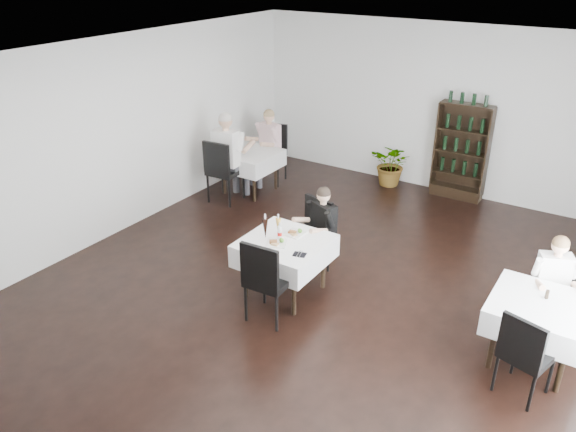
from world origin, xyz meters
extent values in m
plane|color=black|center=(0.00, 0.00, 0.00)|extent=(9.00, 9.00, 0.00)
plane|color=white|center=(0.00, 0.00, 3.00)|extent=(9.00, 9.00, 0.00)
plane|color=white|center=(0.00, 4.50, 1.50)|extent=(7.00, 0.00, 7.00)
plane|color=white|center=(-3.50, 0.00, 1.50)|extent=(0.00, 9.00, 9.00)
cube|color=black|center=(0.60, 4.32, 0.10)|extent=(0.90, 0.28, 0.20)
cylinder|color=black|center=(-0.67, -0.36, 0.35)|extent=(0.06, 0.06, 0.71)
cylinder|color=black|center=(-0.67, 0.36, 0.35)|extent=(0.06, 0.06, 0.71)
cylinder|color=black|center=(0.07, -0.36, 0.35)|extent=(0.06, 0.06, 0.71)
cylinder|color=black|center=(0.07, 0.36, 0.35)|extent=(0.06, 0.06, 0.71)
cube|color=black|center=(-0.30, 0.00, 0.73)|extent=(0.85, 0.85, 0.04)
cube|color=white|center=(-0.30, 0.00, 0.62)|extent=(1.03, 1.03, 0.30)
cylinder|color=black|center=(-3.04, 2.16, 0.35)|extent=(0.06, 0.06, 0.71)
cylinder|color=black|center=(-3.04, 2.84, 0.35)|extent=(0.06, 0.06, 0.71)
cylinder|color=black|center=(-2.36, 2.16, 0.35)|extent=(0.06, 0.06, 0.71)
cylinder|color=black|center=(-2.36, 2.84, 0.35)|extent=(0.06, 0.06, 0.71)
cube|color=black|center=(-2.70, 2.50, 0.73)|extent=(0.80, 0.80, 0.04)
cube|color=white|center=(-2.70, 2.50, 0.62)|extent=(0.98, 0.98, 0.30)
cylinder|color=black|center=(2.36, -0.04, 0.35)|extent=(0.06, 0.06, 0.71)
cylinder|color=black|center=(2.36, 0.64, 0.35)|extent=(0.06, 0.06, 0.71)
cylinder|color=black|center=(3.04, -0.04, 0.35)|extent=(0.06, 0.06, 0.71)
cylinder|color=black|center=(3.04, 0.64, 0.35)|extent=(0.06, 0.06, 0.71)
cube|color=black|center=(2.70, 0.30, 0.73)|extent=(0.80, 0.80, 0.04)
cube|color=white|center=(2.70, 0.30, 0.62)|extent=(0.98, 0.98, 0.30)
imported|color=#2B5F20|center=(-0.62, 4.20, 0.42)|extent=(0.77, 0.67, 0.84)
cylinder|color=black|center=(-0.57, 0.44, 0.24)|extent=(0.04, 0.04, 0.48)
cylinder|color=black|center=(-0.49, 0.85, 0.24)|extent=(0.04, 0.04, 0.48)
cylinder|color=black|center=(-0.17, 0.36, 0.24)|extent=(0.04, 0.04, 0.48)
cylinder|color=black|center=(-0.08, 0.77, 0.24)|extent=(0.04, 0.04, 0.48)
cube|color=black|center=(-0.33, 0.60, 0.51)|extent=(0.57, 0.57, 0.07)
cube|color=black|center=(-0.28, 0.82, 0.79)|extent=(0.48, 0.15, 0.52)
cylinder|color=black|center=(0.05, -0.33, 0.25)|extent=(0.04, 0.04, 0.50)
cylinder|color=black|center=(0.08, -0.76, 0.25)|extent=(0.04, 0.04, 0.50)
cylinder|color=black|center=(-0.38, -0.35, 0.25)|extent=(0.04, 0.04, 0.50)
cylinder|color=black|center=(-0.35, -0.78, 0.25)|extent=(0.04, 0.04, 0.50)
cube|color=black|center=(-0.15, -0.56, 0.53)|extent=(0.53, 0.53, 0.08)
cube|color=black|center=(-0.14, -0.78, 0.82)|extent=(0.50, 0.09, 0.54)
cylinder|color=black|center=(-2.80, 2.83, 0.25)|extent=(0.04, 0.04, 0.50)
cylinder|color=black|center=(-2.90, 3.26, 0.25)|extent=(0.04, 0.04, 0.50)
cylinder|color=black|center=(-2.38, 2.94, 0.25)|extent=(0.04, 0.04, 0.50)
cylinder|color=black|center=(-2.48, 3.36, 0.25)|extent=(0.04, 0.04, 0.50)
cube|color=black|center=(-2.64, 3.10, 0.53)|extent=(0.60, 0.60, 0.08)
cube|color=black|center=(-2.69, 3.32, 0.83)|extent=(0.50, 0.17, 0.54)
cylinder|color=black|center=(-2.61, 2.17, 0.26)|extent=(0.04, 0.04, 0.52)
cylinder|color=black|center=(-2.57, 1.72, 0.26)|extent=(0.04, 0.04, 0.52)
cylinder|color=black|center=(-3.06, 2.14, 0.26)|extent=(0.04, 0.04, 0.52)
cylinder|color=black|center=(-3.03, 1.69, 0.26)|extent=(0.04, 0.04, 0.52)
cube|color=black|center=(-2.82, 1.93, 0.56)|extent=(0.56, 0.56, 0.08)
cube|color=black|center=(-2.80, 1.69, 0.86)|extent=(0.52, 0.09, 0.57)
cylinder|color=black|center=(2.64, 0.93, 0.20)|extent=(0.03, 0.03, 0.39)
cylinder|color=black|center=(2.71, 1.26, 0.20)|extent=(0.03, 0.03, 0.39)
cylinder|color=black|center=(2.97, 0.86, 0.20)|extent=(0.03, 0.03, 0.39)
cube|color=black|center=(2.84, 1.06, 0.42)|extent=(0.46, 0.46, 0.06)
cube|color=black|center=(2.87, 1.23, 0.65)|extent=(0.39, 0.12, 0.43)
cylinder|color=black|center=(2.96, -0.11, 0.22)|extent=(0.03, 0.03, 0.44)
cylinder|color=black|center=(2.86, -0.48, 0.22)|extent=(0.03, 0.03, 0.44)
cylinder|color=black|center=(2.59, -0.01, 0.22)|extent=(0.03, 0.03, 0.44)
cylinder|color=black|center=(2.49, -0.38, 0.22)|extent=(0.03, 0.03, 0.44)
cube|color=black|center=(2.72, -0.24, 0.47)|extent=(0.55, 0.55, 0.07)
cube|color=black|center=(2.67, -0.44, 0.73)|extent=(0.44, 0.17, 0.48)
cube|color=#3F4046|center=(-0.31, 0.64, 0.49)|extent=(0.26, 0.39, 0.12)
cylinder|color=#3F4046|center=(-0.38, 0.50, 0.22)|extent=(0.10, 0.10, 0.43)
cube|color=#3F4046|center=(-0.15, 0.57, 0.49)|extent=(0.26, 0.39, 0.12)
cylinder|color=#3F4046|center=(-0.22, 0.43, 0.22)|extent=(0.10, 0.10, 0.43)
cube|color=black|center=(-0.17, 0.76, 0.78)|extent=(0.40, 0.32, 0.48)
cylinder|color=tan|center=(-0.45, 0.63, 0.76)|extent=(0.17, 0.28, 0.14)
cylinder|color=tan|center=(-0.08, 0.46, 0.76)|extent=(0.17, 0.28, 0.14)
sphere|color=tan|center=(-0.17, 0.75, 1.15)|extent=(0.18, 0.18, 0.18)
sphere|color=black|center=(-0.17, 0.75, 1.18)|extent=(0.18, 0.18, 0.18)
cube|color=#3F4046|center=(-2.80, 2.95, 0.55)|extent=(0.24, 0.44, 0.14)
cylinder|color=#3F4046|center=(-2.85, 2.78, 0.24)|extent=(0.11, 0.11, 0.49)
cube|color=#3F4046|center=(-2.61, 2.90, 0.55)|extent=(0.24, 0.44, 0.14)
cylinder|color=#3F4046|center=(-2.65, 2.73, 0.24)|extent=(0.11, 0.11, 0.49)
cube|color=beige|center=(-2.66, 3.11, 0.88)|extent=(0.44, 0.31, 0.55)
cylinder|color=tan|center=(-2.95, 2.91, 0.86)|extent=(0.16, 0.32, 0.15)
cylinder|color=tan|center=(-2.51, 2.79, 0.86)|extent=(0.16, 0.32, 0.15)
sphere|color=tan|center=(-2.66, 3.09, 1.30)|extent=(0.21, 0.21, 0.21)
sphere|color=olive|center=(-2.66, 3.09, 1.33)|extent=(0.21, 0.21, 0.21)
cube|color=#3F4046|center=(-2.65, 2.13, 0.63)|extent=(0.19, 0.48, 0.16)
cylinder|color=#3F4046|center=(-2.67, 2.33, 0.28)|extent=(0.12, 0.12, 0.55)
cube|color=#3F4046|center=(-2.88, 2.12, 0.63)|extent=(0.19, 0.48, 0.16)
cylinder|color=#3F4046|center=(-2.89, 2.32, 0.28)|extent=(0.12, 0.12, 0.55)
cube|color=white|center=(-2.75, 1.91, 1.00)|extent=(0.46, 0.27, 0.62)
cylinder|color=tan|center=(-2.51, 2.23, 0.98)|extent=(0.11, 0.35, 0.17)
cylinder|color=tan|center=(-3.03, 2.20, 0.98)|extent=(0.11, 0.35, 0.17)
sphere|color=tan|center=(-2.76, 1.93, 1.48)|extent=(0.24, 0.24, 0.24)
sphere|color=beige|center=(-2.76, 1.93, 1.51)|extent=(0.24, 0.24, 0.24)
cube|color=#3F4046|center=(2.69, 0.77, 0.49)|extent=(0.26, 0.39, 0.12)
cylinder|color=#3F4046|center=(2.75, 0.62, 0.22)|extent=(0.10, 0.10, 0.43)
cube|color=#3F4046|center=(2.85, 0.84, 0.49)|extent=(0.26, 0.39, 0.12)
cylinder|color=#3F4046|center=(2.91, 0.69, 0.22)|extent=(0.10, 0.10, 0.43)
cube|color=white|center=(2.70, 0.95, 0.78)|extent=(0.40, 0.32, 0.48)
cylinder|color=tan|center=(2.61, 0.66, 0.77)|extent=(0.17, 0.28, 0.14)
sphere|color=tan|center=(2.71, 0.94, 1.15)|extent=(0.18, 0.18, 0.18)
sphere|color=brown|center=(2.71, 0.94, 1.18)|extent=(0.18, 0.18, 0.18)
cube|color=white|center=(-0.29, 0.22, 0.78)|extent=(0.25, 0.25, 0.02)
cube|color=#552F18|center=(-0.32, 0.20, 0.80)|extent=(0.10, 0.09, 0.02)
sphere|color=#437A20|center=(-0.23, 0.25, 0.82)|extent=(0.06, 0.06, 0.06)
cube|color=#976B44|center=(-0.27, 0.16, 0.80)|extent=(0.10, 0.09, 0.02)
cube|color=white|center=(-0.34, -0.13, 0.78)|extent=(0.32, 0.32, 0.02)
cube|color=#552F18|center=(-0.37, -0.15, 0.80)|extent=(0.12, 0.12, 0.02)
sphere|color=#437A20|center=(-0.29, -0.10, 0.82)|extent=(0.06, 0.06, 0.06)
cube|color=#976B44|center=(-0.33, -0.19, 0.80)|extent=(0.10, 0.08, 0.02)
cone|color=black|center=(-0.54, -0.08, 0.91)|extent=(0.08, 0.08, 0.27)
cylinder|color=silver|center=(-0.54, -0.08, 1.08)|extent=(0.02, 0.02, 0.07)
cone|color=gold|center=(-0.45, 0.07, 0.89)|extent=(0.07, 0.07, 0.24)
cylinder|color=silver|center=(-0.45, 0.07, 1.04)|extent=(0.02, 0.02, 0.06)
cylinder|color=silver|center=(-0.37, -0.01, 0.86)|extent=(0.06, 0.06, 0.18)
cylinder|color=#BB0D0A|center=(-0.37, -0.01, 0.85)|extent=(0.06, 0.06, 0.05)
cylinder|color=silver|center=(-0.37, -0.01, 0.98)|extent=(0.02, 0.02, 0.05)
cube|color=black|center=(0.05, -0.21, 0.77)|extent=(0.18, 0.16, 0.01)
cylinder|color=silver|center=(0.03, -0.21, 0.78)|extent=(0.05, 0.17, 0.01)
cylinder|color=silver|center=(0.07, -0.21, 0.78)|extent=(0.06, 0.17, 0.01)
cylinder|color=black|center=(2.73, 0.41, 0.82)|extent=(0.05, 0.05, 0.10)
camera|label=1|loc=(3.12, -5.24, 4.12)|focal=35.00mm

